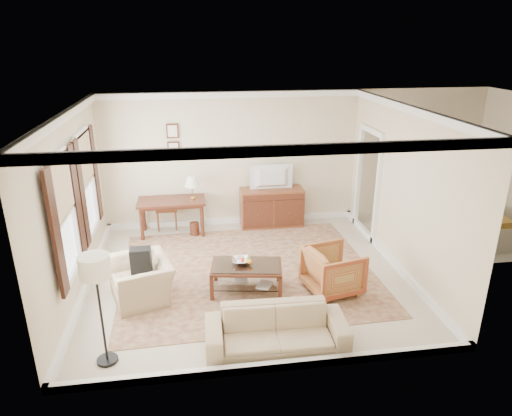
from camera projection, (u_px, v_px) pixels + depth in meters
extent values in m
cube|color=beige|center=(247.00, 275.00, 8.03)|extent=(5.50, 5.00, 0.01)
cube|color=white|center=(246.00, 109.00, 7.01)|extent=(5.50, 5.00, 0.01)
cube|color=beige|center=(232.00, 160.00, 9.83)|extent=(5.50, 0.01, 2.90)
cube|color=beige|center=(275.00, 270.00, 5.21)|extent=(5.50, 0.01, 2.90)
cube|color=beige|center=(73.00, 207.00, 7.14)|extent=(0.01, 5.00, 2.90)
cube|color=beige|center=(404.00, 190.00, 7.90)|extent=(0.01, 5.00, 2.90)
cube|color=beige|center=(439.00, 235.00, 9.68)|extent=(3.00, 2.70, 0.01)
cube|color=#58211D|center=(248.00, 271.00, 8.17)|extent=(4.50, 3.89, 0.01)
cube|color=#4F2416|center=(171.00, 201.00, 9.49)|extent=(1.39, 0.70, 0.05)
cylinder|color=#4F2416|center=(142.00, 224.00, 9.29)|extent=(0.07, 0.07, 0.71)
cylinder|color=#4F2416|center=(202.00, 221.00, 9.46)|extent=(0.07, 0.07, 0.71)
cylinder|color=#4F2416|center=(144.00, 215.00, 9.79)|extent=(0.07, 0.07, 0.71)
cylinder|color=#4F2416|center=(201.00, 212.00, 9.96)|extent=(0.07, 0.07, 0.71)
cube|color=brown|center=(272.00, 207.00, 10.04)|extent=(1.37, 0.53, 0.84)
imported|color=black|center=(272.00, 170.00, 9.72)|extent=(0.88, 0.51, 0.12)
cube|color=#4F2416|center=(247.00, 267.00, 7.40)|extent=(1.23, 0.84, 0.04)
cube|color=silver|center=(247.00, 265.00, 7.39)|extent=(1.16, 0.77, 0.01)
cube|color=silver|center=(247.00, 282.00, 7.50)|extent=(1.14, 0.75, 0.02)
cube|color=#4F2416|center=(212.00, 288.00, 7.20)|extent=(0.07, 0.07, 0.44)
cube|color=#4F2416|center=(280.00, 288.00, 7.19)|extent=(0.07, 0.07, 0.44)
cube|color=#4F2416|center=(216.00, 270.00, 7.77)|extent=(0.07, 0.07, 0.44)
cube|color=#4F2416|center=(279.00, 270.00, 7.76)|extent=(0.07, 0.07, 0.44)
imported|color=silver|center=(241.00, 260.00, 7.42)|extent=(0.42, 0.42, 0.10)
imported|color=brown|center=(233.00, 279.00, 7.55)|extent=(0.28, 0.07, 0.38)
imported|color=brown|center=(258.00, 284.00, 7.41)|extent=(0.26, 0.16, 0.38)
imported|color=#953A20|center=(333.00, 268.00, 7.40)|extent=(0.92, 0.96, 0.83)
imported|color=tan|center=(141.00, 274.00, 7.19)|extent=(0.93, 1.16, 0.88)
cube|color=black|center=(141.00, 257.00, 7.18)|extent=(0.32, 0.38, 0.40)
imported|color=tan|center=(276.00, 324.00, 6.06)|extent=(1.91, 0.61, 0.74)
cylinder|color=black|center=(108.00, 360.00, 5.91)|extent=(0.27, 0.27, 0.04)
cylinder|color=black|center=(102.00, 318.00, 5.68)|extent=(0.03, 0.03, 1.28)
cylinder|color=silver|center=(94.00, 267.00, 5.43)|extent=(0.37, 0.37, 0.28)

